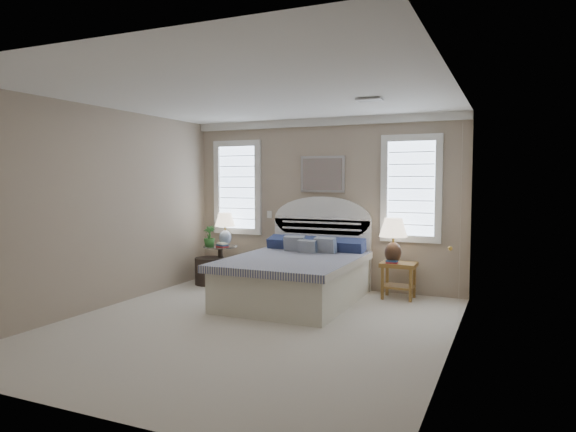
# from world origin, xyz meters

# --- Properties ---
(floor) EXTENTS (4.50, 5.00, 0.01)m
(floor) POSITION_xyz_m (0.00, 0.00, 0.00)
(floor) COLOR beige
(floor) RESTS_ON ground
(ceiling) EXTENTS (4.50, 5.00, 0.01)m
(ceiling) POSITION_xyz_m (0.00, 0.00, 2.70)
(ceiling) COLOR white
(ceiling) RESTS_ON wall_back
(wall_back) EXTENTS (4.50, 0.02, 2.70)m
(wall_back) POSITION_xyz_m (0.00, 2.50, 1.35)
(wall_back) COLOR tan
(wall_back) RESTS_ON floor
(wall_left) EXTENTS (0.02, 5.00, 2.70)m
(wall_left) POSITION_xyz_m (-2.25, 0.00, 1.35)
(wall_left) COLOR tan
(wall_left) RESTS_ON floor
(wall_right) EXTENTS (0.02, 5.00, 2.70)m
(wall_right) POSITION_xyz_m (2.25, 0.00, 1.35)
(wall_right) COLOR tan
(wall_right) RESTS_ON floor
(crown_molding) EXTENTS (4.50, 0.08, 0.12)m
(crown_molding) POSITION_xyz_m (0.00, 2.46, 2.64)
(crown_molding) COLOR white
(crown_molding) RESTS_ON wall_back
(hvac_vent) EXTENTS (0.30, 0.20, 0.02)m
(hvac_vent) POSITION_xyz_m (1.20, 0.80, 2.68)
(hvac_vent) COLOR #B2B2B2
(hvac_vent) RESTS_ON ceiling
(switch_plate) EXTENTS (0.08, 0.01, 0.12)m
(switch_plate) POSITION_xyz_m (-0.95, 2.48, 1.15)
(switch_plate) COLOR white
(switch_plate) RESTS_ON wall_back
(window_left) EXTENTS (0.90, 0.06, 1.60)m
(window_left) POSITION_xyz_m (-1.55, 2.48, 1.60)
(window_left) COLOR silver
(window_left) RESTS_ON wall_back
(window_right) EXTENTS (0.90, 0.06, 1.60)m
(window_right) POSITION_xyz_m (1.40, 2.48, 1.60)
(window_right) COLOR silver
(window_right) RESTS_ON wall_back
(painting) EXTENTS (0.74, 0.04, 0.58)m
(painting) POSITION_xyz_m (0.00, 2.46, 1.82)
(painting) COLOR silver
(painting) RESTS_ON wall_back
(closet_door) EXTENTS (0.02, 1.80, 2.40)m
(closet_door) POSITION_xyz_m (2.23, 1.20, 1.20)
(closet_door) COLOR white
(closet_door) RESTS_ON floor
(bed) EXTENTS (1.72, 2.28, 1.47)m
(bed) POSITION_xyz_m (0.00, 1.46, 0.39)
(bed) COLOR silver
(bed) RESTS_ON floor
(side_table_left) EXTENTS (0.56, 0.56, 0.63)m
(side_table_left) POSITION_xyz_m (-1.65, 2.05, 0.39)
(side_table_left) COLOR black
(side_table_left) RESTS_ON floor
(nightstand_right) EXTENTS (0.50, 0.40, 0.53)m
(nightstand_right) POSITION_xyz_m (1.30, 2.15, 0.39)
(nightstand_right) COLOR olive
(nightstand_right) RESTS_ON floor
(floor_pot) EXTENTS (0.52, 0.52, 0.44)m
(floor_pot) POSITION_xyz_m (-1.79, 1.93, 0.22)
(floor_pot) COLOR black
(floor_pot) RESTS_ON floor
(lamp_left) EXTENTS (0.44, 0.44, 0.55)m
(lamp_left) POSITION_xyz_m (-1.64, 2.19, 0.97)
(lamp_left) COLOR silver
(lamp_left) RESTS_ON side_table_left
(lamp_right) EXTENTS (0.48, 0.48, 0.66)m
(lamp_right) POSITION_xyz_m (1.22, 2.11, 0.93)
(lamp_right) COLOR black
(lamp_right) RESTS_ON nightstand_right
(potted_plant) EXTENTS (0.23, 0.23, 0.34)m
(potted_plant) POSITION_xyz_m (-1.75, 1.88, 0.80)
(potted_plant) COLOR #386B2B
(potted_plant) RESTS_ON side_table_left
(books_left) EXTENTS (0.21, 0.18, 0.07)m
(books_left) POSITION_xyz_m (-1.53, 1.91, 0.67)
(books_left) COLOR maroon
(books_left) RESTS_ON side_table_left
(books_right) EXTENTS (0.17, 0.13, 0.05)m
(books_right) POSITION_xyz_m (1.22, 2.04, 0.55)
(books_right) COLOR maroon
(books_right) RESTS_ON nightstand_right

